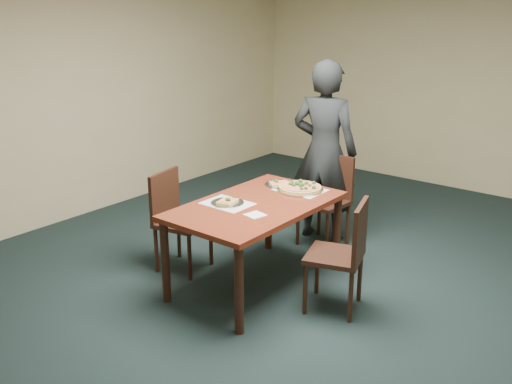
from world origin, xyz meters
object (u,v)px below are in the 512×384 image
Objects in this scene: pizza_pan at (300,187)px; chair_right at (344,250)px; chair_far at (329,195)px; slice_plate_far at (280,184)px; dining_table at (256,214)px; slice_plate_near at (227,202)px; chair_left at (176,215)px; diner at (324,152)px.

chair_right is at bearing -31.12° from pizza_pan.
chair_far is 2.17× the size of pizza_pan.
chair_far is 1.36m from chair_right.
chair_right is 3.25× the size of slice_plate_far.
chair_far reaches higher than dining_table.
pizza_pan reaches higher than dining_table.
slice_plate_near is (-0.99, -0.25, 0.25)m from chair_right.
chair_left is at bearing -177.99° from slice_plate_near.
chair_right is at bearing -49.06° from chair_far.
slice_plate_far is (0.04, 0.68, -0.00)m from slice_plate_near.
slice_plate_near is at bearing -111.36° from pizza_pan.
diner reaches higher than chair_left.
dining_table is 1.19m from chair_far.
chair_left is 1.62m from chair_right.
diner is 1.45m from slice_plate_near.
pizza_pan is (-0.72, 0.43, 0.26)m from chair_right.
pizza_pan reaches higher than slice_plate_far.
pizza_pan is at bearing 0.33° from slice_plate_far.
pizza_pan is 0.74m from slice_plate_near.
slice_plate_near reaches higher than slice_plate_far.
pizza_pan is (0.22, -0.75, -0.15)m from diner.
chair_far is at bearing 90.41° from dining_table.
chair_left reaches higher than dining_table.
chair_far is (-0.01, 1.19, -0.14)m from dining_table.
slice_plate_near is (0.61, 0.02, 0.25)m from chair_left.
slice_plate_far is at bearing -132.15° from chair_right.
slice_plate_far is at bearing 86.72° from slice_plate_near.
chair_far is 3.25× the size of slice_plate_far.
slice_plate_near is (-0.18, -0.15, 0.11)m from dining_table.
chair_right is at bearing 6.82° from dining_table.
chair_left is 0.49× the size of diner.
slice_plate_near is (-0.27, -0.68, -0.01)m from pizza_pan.
dining_table is 1.31m from diner.
chair_right is at bearing 115.91° from diner.
chair_far and chair_right have the same top height.
chair_left is (-0.79, -1.36, 0.00)m from chair_far.
slice_plate_near is at bearing -93.33° from chair_right.
diner is at bearing 106.46° from pizza_pan.
dining_table is 5.36× the size of slice_plate_far.
slice_plate_near is at bearing -99.54° from chair_left.
diner reaches higher than slice_plate_near.
chair_right is 2.17× the size of pizza_pan.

